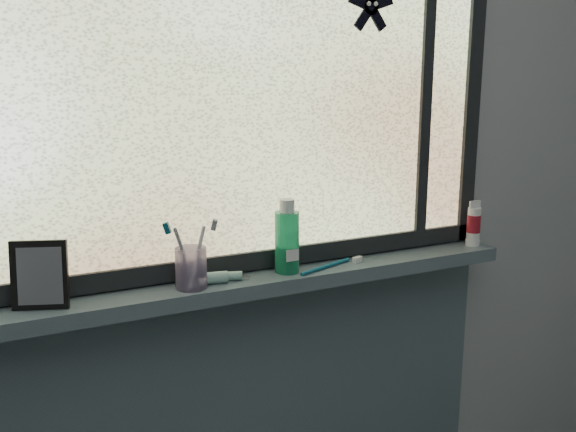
% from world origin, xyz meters
% --- Properties ---
extents(wall_back, '(3.00, 0.01, 2.50)m').
position_xyz_m(wall_back, '(0.00, 1.30, 1.25)').
color(wall_back, '#9EA3A8').
rests_on(wall_back, ground).
extents(windowsill, '(1.62, 0.14, 0.04)m').
position_xyz_m(windowsill, '(0.00, 1.23, 1.00)').
color(windowsill, '#4A5A62').
rests_on(windowsill, wall_back).
extents(window_pane, '(1.50, 0.01, 1.00)m').
position_xyz_m(window_pane, '(0.00, 1.28, 1.53)').
color(window_pane, silver).
rests_on(window_pane, wall_back).
extents(frame_bottom, '(1.60, 0.03, 0.05)m').
position_xyz_m(frame_bottom, '(0.00, 1.28, 1.05)').
color(frame_bottom, black).
rests_on(frame_bottom, windowsill).
extents(frame_right, '(0.05, 0.03, 1.10)m').
position_xyz_m(frame_right, '(0.78, 1.28, 1.53)').
color(frame_right, black).
rests_on(frame_right, wall_back).
extents(frame_mullion, '(0.03, 0.03, 1.00)m').
position_xyz_m(frame_mullion, '(0.60, 1.28, 1.53)').
color(frame_mullion, black).
rests_on(frame_mullion, wall_back).
extents(starfish_sticker, '(0.15, 0.02, 0.15)m').
position_xyz_m(starfish_sticker, '(0.40, 1.27, 1.72)').
color(starfish_sticker, black).
rests_on(starfish_sticker, window_pane).
extents(vanity_mirror, '(0.14, 0.10, 0.16)m').
position_xyz_m(vanity_mirror, '(-0.50, 1.23, 1.10)').
color(vanity_mirror, black).
rests_on(vanity_mirror, windowsill).
extents(toothpaste_tube, '(0.18, 0.08, 0.03)m').
position_xyz_m(toothpaste_tube, '(-0.06, 1.22, 1.04)').
color(toothpaste_tube, silver).
rests_on(toothpaste_tube, windowsill).
extents(toothbrush_cup, '(0.10, 0.10, 0.10)m').
position_xyz_m(toothbrush_cup, '(-0.14, 1.21, 1.07)').
color(toothbrush_cup, '#AA94C4').
rests_on(toothbrush_cup, windowsill).
extents(toothbrush_lying, '(0.23, 0.10, 0.02)m').
position_xyz_m(toothbrush_lying, '(0.24, 1.21, 1.03)').
color(toothbrush_lying, '#0C516C').
rests_on(toothbrush_lying, windowsill).
extents(mouthwash_bottle, '(0.07, 0.07, 0.17)m').
position_xyz_m(mouthwash_bottle, '(0.13, 1.23, 1.12)').
color(mouthwash_bottle, '#1FA46B').
rests_on(mouthwash_bottle, windowsill).
extents(cream_tube, '(0.05, 0.05, 0.10)m').
position_xyz_m(cream_tube, '(0.77, 1.22, 1.10)').
color(cream_tube, silver).
rests_on(cream_tube, windowsill).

